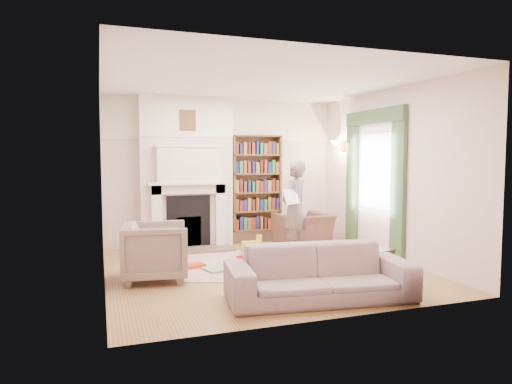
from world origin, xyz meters
name	(u,v)px	position (x,y,z in m)	size (l,w,h in m)	color
floor	(261,269)	(0.00, 0.00, 0.00)	(4.50, 4.50, 0.00)	brown
ceiling	(262,81)	(0.00, 0.00, 2.80)	(4.50, 4.50, 0.00)	white
wall_back	(223,172)	(0.00, 2.25, 1.40)	(4.50, 4.50, 0.00)	silver
wall_front	(335,185)	(0.00, -2.25, 1.40)	(4.50, 4.50, 0.00)	silver
wall_left	(102,179)	(-2.25, 0.00, 1.40)	(4.50, 4.50, 0.00)	silver
wall_right	(390,175)	(2.25, 0.00, 1.40)	(4.50, 4.50, 0.00)	silver
fireplace	(186,173)	(-0.75, 2.05, 1.39)	(1.70, 0.58, 2.80)	silver
bookcase	(256,183)	(0.65, 2.12, 1.18)	(1.00, 0.24, 1.85)	brown
window	(375,171)	(2.23, 0.40, 1.45)	(0.02, 0.90, 1.30)	silver
curtain_left	(398,188)	(2.20, -0.30, 1.20)	(0.07, 0.32, 2.40)	#344D31
curtain_right	(352,183)	(2.20, 1.10, 1.20)	(0.07, 0.32, 2.40)	#344D31
pelmet	(374,117)	(2.19, 0.40, 2.38)	(0.09, 1.70, 0.24)	#344D31
wall_sconce	(334,146)	(2.03, 1.50, 1.90)	(0.20, 0.24, 0.24)	gold
rug	(253,265)	(-0.04, 0.26, 0.01)	(2.68, 2.06, 0.01)	beige
armchair_reading	(303,230)	(1.35, 1.41, 0.31)	(0.96, 0.84, 0.62)	#492C27
armchair_left	(155,251)	(-1.58, -0.10, 0.40)	(0.85, 0.87, 0.79)	gray
sofa	(320,273)	(0.15, -1.63, 0.32)	(2.19, 0.85, 0.64)	#A29485
man_reading	(295,208)	(0.90, 0.81, 0.81)	(0.59, 0.39, 1.62)	#5F504C
newspaper	(291,197)	(0.75, 0.61, 1.03)	(0.37, 0.02, 0.26)	white
coffee_table	(366,266)	(1.07, -1.17, 0.23)	(0.70, 0.45, 0.45)	#301E10
paraffin_heater	(142,244)	(-1.66, 1.20, 0.28)	(0.24, 0.24, 0.55)	#939599
rocking_horse	(250,247)	(0.07, 0.73, 0.20)	(0.44, 0.18, 0.39)	gold
board_game	(218,269)	(-0.65, 0.10, 0.03)	(0.37, 0.37, 0.03)	gold
game_box_lid	(194,266)	(-0.96, 0.38, 0.04)	(0.31, 0.21, 0.05)	red
comic_annuals	(280,273)	(0.14, -0.39, 0.02)	(0.77, 0.60, 0.02)	red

